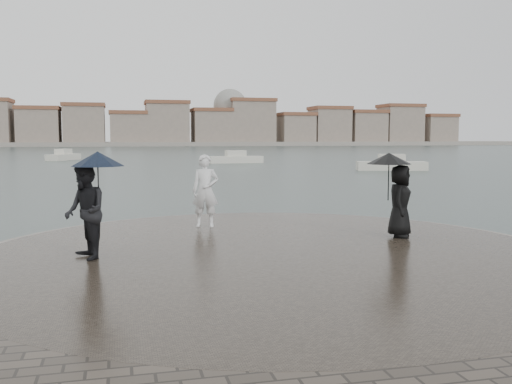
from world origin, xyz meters
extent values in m
plane|color=#2B3835|center=(0.00, 0.00, 0.00)|extent=(400.00, 400.00, 0.00)
cylinder|color=gray|center=(0.00, 3.50, 0.16)|extent=(12.50, 12.50, 0.32)
cylinder|color=#2D261E|center=(0.00, 3.50, 0.18)|extent=(11.90, 11.90, 0.36)
imported|color=white|center=(-0.81, 7.01, 1.29)|extent=(0.77, 0.60, 1.86)
imported|color=black|center=(-3.60, 3.63, 1.27)|extent=(0.94, 1.06, 1.82)
cylinder|color=black|center=(-3.35, 3.73, 1.71)|extent=(0.02, 0.02, 0.90)
cone|color=black|center=(-3.35, 3.73, 2.26)|extent=(1.03, 1.03, 0.28)
imported|color=black|center=(3.33, 4.43, 1.20)|extent=(0.89, 0.98, 1.67)
cylinder|color=black|center=(3.08, 4.53, 1.66)|extent=(0.02, 0.02, 0.90)
cone|color=black|center=(3.08, 4.53, 2.18)|extent=(1.04, 1.04, 0.26)
cube|color=gray|center=(0.00, 163.00, 0.60)|extent=(260.00, 20.00, 1.20)
cube|color=gray|center=(-24.00, 160.00, 5.00)|extent=(11.00, 10.00, 10.00)
cube|color=brown|center=(-24.00, 160.00, 10.50)|extent=(11.60, 10.60, 1.00)
cube|color=gray|center=(-12.00, 160.00, 5.50)|extent=(11.00, 10.00, 11.00)
cube|color=brown|center=(-12.00, 160.00, 11.50)|extent=(11.60, 10.60, 1.00)
cube|color=gray|center=(0.00, 160.00, 4.50)|extent=(10.00, 10.00, 9.00)
cube|color=brown|center=(0.00, 160.00, 9.50)|extent=(10.60, 10.60, 1.00)
cube|color=gray|center=(11.00, 160.00, 6.00)|extent=(12.00, 10.00, 12.00)
cube|color=brown|center=(11.00, 160.00, 12.50)|extent=(12.60, 10.60, 1.00)
cube|color=gray|center=(24.00, 160.00, 5.00)|extent=(11.00, 10.00, 10.00)
cube|color=brown|center=(24.00, 160.00, 10.50)|extent=(11.60, 10.60, 1.00)
cube|color=gray|center=(36.00, 160.00, 6.50)|extent=(13.00, 10.00, 13.00)
cube|color=brown|center=(36.00, 160.00, 13.50)|extent=(13.60, 10.60, 1.00)
cube|color=gray|center=(50.00, 160.00, 4.50)|extent=(10.00, 10.00, 9.00)
cube|color=brown|center=(50.00, 160.00, 9.50)|extent=(10.60, 10.60, 1.00)
cube|color=gray|center=(61.00, 160.00, 5.50)|extent=(11.00, 10.00, 11.00)
cube|color=brown|center=(61.00, 160.00, 11.50)|extent=(11.60, 10.60, 1.00)
cube|color=gray|center=(73.00, 160.00, 5.00)|extent=(11.00, 10.00, 10.00)
cube|color=brown|center=(73.00, 160.00, 10.50)|extent=(11.60, 10.60, 1.00)
cube|color=gray|center=(85.00, 160.00, 6.00)|extent=(12.00, 10.00, 12.00)
cube|color=brown|center=(85.00, 160.00, 12.50)|extent=(12.60, 10.60, 1.00)
cube|color=gray|center=(98.00, 160.00, 4.50)|extent=(10.00, 10.00, 9.00)
cube|color=brown|center=(98.00, 160.00, 9.50)|extent=(10.60, 10.60, 1.00)
sphere|color=gray|center=(30.00, 162.00, 12.00)|extent=(10.00, 10.00, 10.00)
cube|color=beige|center=(-9.07, 61.34, 0.25)|extent=(3.60, 5.69, 0.90)
cube|color=beige|center=(-9.07, 61.34, 0.85)|extent=(1.88, 2.31, 0.90)
cube|color=beige|center=(8.71, 49.70, 0.25)|extent=(5.58, 1.89, 0.90)
cube|color=beige|center=(8.71, 49.70, 0.85)|extent=(2.06, 1.31, 0.90)
cube|color=beige|center=(18.35, 34.38, 0.25)|extent=(5.73, 3.05, 0.90)
cube|color=beige|center=(18.35, 34.38, 0.85)|extent=(2.25, 1.70, 0.90)
camera|label=1|loc=(-2.97, -7.48, 2.68)|focal=40.00mm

